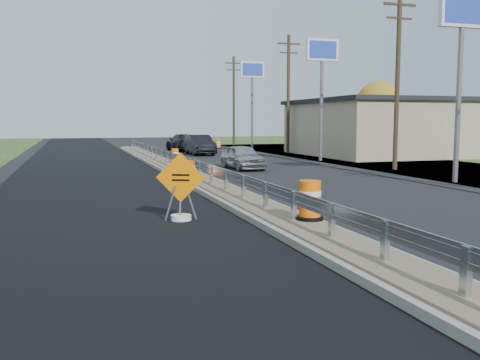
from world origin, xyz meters
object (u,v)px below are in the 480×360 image
object	(u,v)px
barrel_median_far	(175,156)
barrel_shoulder_far	(218,144)
barrel_median_near	(310,201)
barrel_median_mid	(190,171)
car_dark_far	(182,142)
caution_sign	(181,204)
car_dark_mid	(200,145)
car_silver	(243,157)

from	to	relation	value
barrel_median_far	barrel_shoulder_far	distance (m)	20.52
barrel_median_near	barrel_median_mid	world-z (taller)	barrel_median_near
barrel_median_mid	car_dark_far	bearing A→B (deg)	79.30
barrel_median_near	barrel_median_mid	bearing A→B (deg)	95.48
barrel_median_mid	caution_sign	bearing A→B (deg)	-103.86
caution_sign	car_dark_mid	bearing A→B (deg)	99.15
barrel_median_far	barrel_median_mid	bearing A→B (deg)	-96.86
caution_sign	car_dark_mid	distance (m)	27.95
car_silver	car_dark_far	xyz separation A→B (m)	(0.41, 18.79, 0.08)
caution_sign	car_silver	xyz separation A→B (m)	(6.24, 14.07, 0.21)
caution_sign	car_dark_far	bearing A→B (deg)	101.94
barrel_median_near	barrel_median_far	world-z (taller)	barrel_median_near
barrel_median_mid	barrel_shoulder_far	size ratio (longest dim) A/B	0.90
barrel_median_mid	barrel_shoulder_far	world-z (taller)	barrel_median_mid
barrel_median_near	barrel_shoulder_far	bearing A→B (deg)	78.16
barrel_shoulder_far	car_dark_mid	size ratio (longest dim) A/B	0.19
car_silver	car_dark_mid	xyz separation A→B (m)	(0.63, 13.01, 0.11)
caution_sign	car_silver	bearing A→B (deg)	89.47
caution_sign	barrel_median_far	xyz separation A→B (m)	(2.97, 16.73, 0.16)
car_dark_mid	car_dark_far	world-z (taller)	car_dark_mid
barrel_median_far	car_dark_mid	xyz separation A→B (m)	(3.90, 10.35, 0.16)
car_dark_mid	caution_sign	bearing A→B (deg)	-104.54
car_dark_far	barrel_median_mid	bearing A→B (deg)	77.55
car_dark_mid	barrel_median_near	bearing A→B (deg)	-98.27
caution_sign	barrel_median_far	bearing A→B (deg)	103.30
barrel_median_mid	barrel_shoulder_far	bearing A→B (deg)	72.56
barrel_shoulder_far	car_dark_far	distance (m)	4.98
barrel_median_mid	barrel_median_far	world-z (taller)	barrel_median_far
barrel_median_mid	barrel_median_far	bearing A→B (deg)	83.14
barrel_median_far	barrel_shoulder_far	size ratio (longest dim) A/B	0.92
car_silver	car_dark_far	bearing A→B (deg)	86.50
caution_sign	barrel_median_near	distance (m)	3.47
caution_sign	barrel_shoulder_far	xyz separation A→B (m)	(10.71, 35.73, -0.04)
barrel_median_far	car_silver	distance (m)	4.21
car_dark_far	barrel_median_near	bearing A→B (deg)	81.95
barrel_median_mid	car_silver	distance (m)	7.81
barrel_median_near	car_silver	distance (m)	16.47
barrel_median_mid	barrel_median_far	xyz separation A→B (m)	(1.10, 9.14, 0.01)
car_silver	car_dark_far	distance (m)	18.79
caution_sign	car_dark_far	xyz separation A→B (m)	(6.65, 32.86, 0.28)
barrel_median_near	car_silver	world-z (taller)	car_silver
car_silver	barrel_median_mid	bearing A→B (deg)	-126.22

